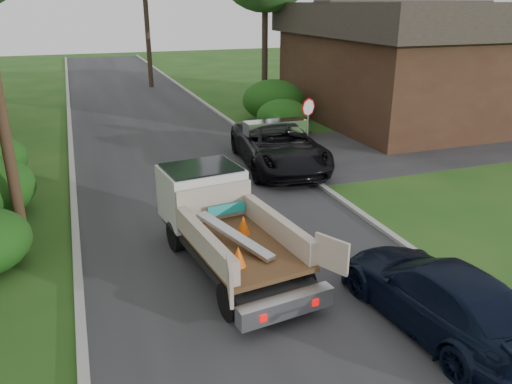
{
  "coord_description": "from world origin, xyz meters",
  "views": [
    {
      "loc": [
        -3.66,
        -9.19,
        6.06
      ],
      "look_at": [
        0.71,
        2.84,
        1.2
      ],
      "focal_mm": 35.0,
      "sensor_mm": 36.0,
      "label": 1
    }
  ],
  "objects": [
    {
      "name": "road",
      "position": [
        0.0,
        10.0,
        0.0
      ],
      "size": [
        8.0,
        90.0,
        0.02
      ],
      "primitive_type": "cube",
      "color": "#28282B",
      "rests_on": "ground"
    },
    {
      "name": "house_right",
      "position": [
        13.0,
        14.0,
        3.16
      ],
      "size": [
        9.72,
        12.96,
        6.2
      ],
      "rotation": [
        0.0,
        0.0,
        1.57
      ],
      "color": "#3D2219",
      "rests_on": "ground"
    },
    {
      "name": "side_street",
      "position": [
        12.0,
        9.0,
        0.01
      ],
      "size": [
        16.0,
        7.0,
        0.02
      ],
      "primitive_type": "cube",
      "color": "#28282B",
      "rests_on": "ground"
    },
    {
      "name": "flatbed_truck",
      "position": [
        -0.69,
        1.86,
        1.14
      ],
      "size": [
        2.95,
        5.76,
        2.09
      ],
      "rotation": [
        0.0,
        0.0,
        0.12
      ],
      "color": "black",
      "rests_on": "ground"
    },
    {
      "name": "ground",
      "position": [
        0.0,
        0.0,
        0.0
      ],
      "size": [
        120.0,
        120.0,
        0.0
      ],
      "primitive_type": "plane",
      "color": "#1D4A15",
      "rests_on": "ground"
    },
    {
      "name": "curb_left",
      "position": [
        -4.1,
        10.0,
        0.06
      ],
      "size": [
        0.2,
        90.0,
        0.12
      ],
      "primitive_type": "cube",
      "color": "#9E9E99",
      "rests_on": "ground"
    },
    {
      "name": "navy_suv",
      "position": [
        2.6,
        -2.5,
        0.69
      ],
      "size": [
        2.27,
        4.9,
        1.38
      ],
      "primitive_type": "imported",
      "rotation": [
        0.0,
        0.0,
        3.21
      ],
      "color": "black",
      "rests_on": "ground"
    },
    {
      "name": "hedge_right_b",
      "position": [
        6.5,
        16.0,
        1.1
      ],
      "size": [
        3.38,
        3.38,
        2.21
      ],
      "primitive_type": "ellipsoid",
      "color": "#1D440F",
      "rests_on": "ground"
    },
    {
      "name": "black_pickup",
      "position": [
        3.6,
        8.2,
        0.86
      ],
      "size": [
        3.55,
        6.48,
        1.72
      ],
      "primitive_type": "imported",
      "rotation": [
        0.0,
        0.0,
        -0.12
      ],
      "color": "black",
      "rests_on": "ground"
    },
    {
      "name": "hedge_right_a",
      "position": [
        5.8,
        13.0,
        0.85
      ],
      "size": [
        2.6,
        2.6,
        1.7
      ],
      "primitive_type": "ellipsoid",
      "color": "#1D440F",
      "rests_on": "ground"
    },
    {
      "name": "curb_right",
      "position": [
        4.1,
        10.0,
        0.06
      ],
      "size": [
        0.2,
        90.0,
        0.12
      ],
      "primitive_type": "cube",
      "color": "#9E9E99",
      "rests_on": "ground"
    },
    {
      "name": "stop_sign",
      "position": [
        5.2,
        9.0,
        1.78
      ],
      "size": [
        0.71,
        0.32,
        2.48
      ],
      "color": "slate",
      "rests_on": "ground"
    }
  ]
}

